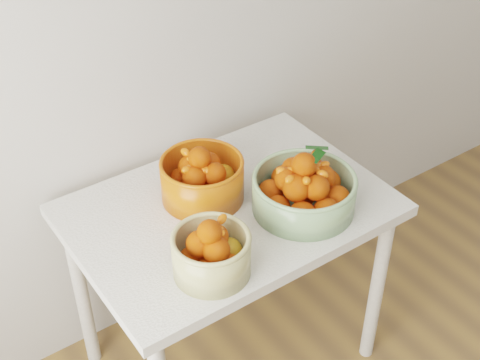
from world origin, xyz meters
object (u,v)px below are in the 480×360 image
at_px(bowl_orange, 202,178).
at_px(bowl_cream, 212,253).
at_px(table, 229,228).
at_px(bowl_green, 304,190).

bearing_deg(bowl_orange, bowl_cream, -118.03).
height_order(bowl_cream, bowl_orange, same).
distance_m(table, bowl_green, 0.29).
xyz_separation_m(bowl_cream, bowl_orange, (0.16, 0.30, 0.00)).
xyz_separation_m(table, bowl_orange, (-0.04, 0.08, 0.17)).
bearing_deg(table, bowl_cream, -133.13).
height_order(table, bowl_cream, bowl_cream).
bearing_deg(bowl_green, table, 142.19).
height_order(table, bowl_green, bowl_green).
bearing_deg(table, bowl_green, -37.81).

